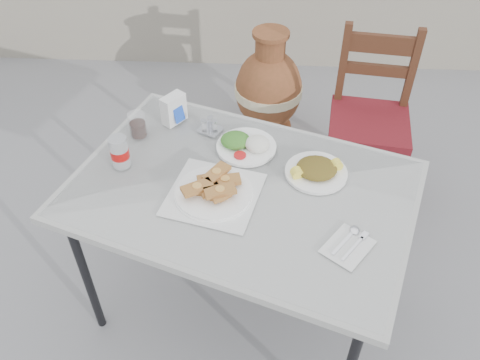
# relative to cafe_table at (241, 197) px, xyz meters

# --- Properties ---
(ground) EXTENTS (80.00, 80.00, 0.00)m
(ground) POSITION_rel_cafe_table_xyz_m (0.13, 0.00, -0.77)
(ground) COLOR slate
(ground) RESTS_ON ground
(cafe_table) EXTENTS (1.59, 1.33, 0.83)m
(cafe_table) POSITION_rel_cafe_table_xyz_m (0.00, 0.00, 0.00)
(cafe_table) COLOR black
(cafe_table) RESTS_ON ground
(pide_plate) EXTENTS (0.42, 0.42, 0.07)m
(pide_plate) POSITION_rel_cafe_table_xyz_m (-0.11, -0.05, 0.09)
(pide_plate) COLOR silver
(pide_plate) RESTS_ON cafe_table
(salad_rice_plate) EXTENTS (0.26, 0.26, 0.07)m
(salad_rice_plate) POSITION_rel_cafe_table_xyz_m (0.01, 0.25, 0.08)
(salad_rice_plate) COLOR white
(salad_rice_plate) RESTS_ON cafe_table
(salad_chopped_plate) EXTENTS (0.26, 0.26, 0.06)m
(salad_chopped_plate) POSITION_rel_cafe_table_xyz_m (0.31, 0.10, 0.08)
(salad_chopped_plate) COLOR white
(salad_chopped_plate) RESTS_ON cafe_table
(soda_can) EXTENTS (0.08, 0.08, 0.14)m
(soda_can) POSITION_rel_cafe_table_xyz_m (-0.51, 0.11, 0.13)
(soda_can) COLOR silver
(soda_can) RESTS_ON cafe_table
(cola_glass) EXTENTS (0.08, 0.08, 0.11)m
(cola_glass) POSITION_rel_cafe_table_xyz_m (-0.48, 0.31, 0.11)
(cola_glass) COLOR white
(cola_glass) RESTS_ON cafe_table
(napkin_holder) EXTENTS (0.12, 0.13, 0.14)m
(napkin_holder) POSITION_rel_cafe_table_xyz_m (-0.33, 0.43, 0.13)
(napkin_holder) COLOR silver
(napkin_holder) RESTS_ON cafe_table
(condiment_caddy) EXTENTS (0.12, 0.11, 0.07)m
(condiment_caddy) POSITION_rel_cafe_table_xyz_m (-0.16, 0.36, 0.08)
(condiment_caddy) COLOR silver
(condiment_caddy) RESTS_ON cafe_table
(cutlery_napkin) EXTENTS (0.22, 0.23, 0.01)m
(cutlery_napkin) POSITION_rel_cafe_table_xyz_m (0.40, -0.28, 0.06)
(cutlery_napkin) COLOR silver
(cutlery_napkin) RESTS_ON cafe_table
(chair) EXTENTS (0.50, 0.50, 1.01)m
(chair) POSITION_rel_cafe_table_xyz_m (0.69, 0.94, -0.25)
(chair) COLOR #3B1E10
(chair) RESTS_ON ground
(terracotta_urn) EXTENTS (0.45, 0.45, 0.79)m
(terracotta_urn) POSITION_rel_cafe_table_xyz_m (0.11, 1.42, -0.40)
(terracotta_urn) COLOR brown
(terracotta_urn) RESTS_ON ground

